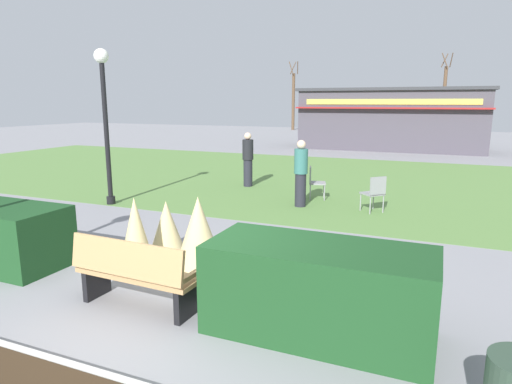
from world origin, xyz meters
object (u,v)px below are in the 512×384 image
cafe_chair_west (375,191)px  parked_car_west_slot (330,128)px  lamppost_mid (105,108)px  cafe_chair_east (314,180)px  park_bench (135,273)px  food_kiosk (391,119)px  parked_car_center_slot (402,130)px  tree_right_bg (293,100)px  person_strolling (301,173)px  person_standing (248,159)px  tree_left_bg (444,98)px

cafe_chair_west → parked_car_west_slot: 24.18m
lamppost_mid → cafe_chair_west: lamppost_mid is taller
lamppost_mid → cafe_chair_east: bearing=29.2°
park_bench → food_kiosk: food_kiosk is taller
cafe_chair_west → parked_car_west_slot: (-6.68, 23.24, 0.12)m
cafe_chair_east → parked_car_center_slot: parked_car_center_slot is taller
park_bench → tree_right_bg: bearing=105.1°
person_strolling → park_bench: bearing=99.6°
cafe_chair_west → parked_car_center_slot: 23.28m
park_bench → lamppost_mid: lamppost_mid is taller
cafe_chair_west → cafe_chair_east: same height
parked_car_west_slot → person_standing: bearing=-83.3°
food_kiosk → tree_right_bg: 17.90m
parked_car_west_slot → park_bench: bearing=-81.2°
tree_left_bg → park_bench: bearing=-95.2°
tree_left_bg → tree_right_bg: (-13.09, -0.33, -0.13)m
person_standing → tree_right_bg: size_ratio=0.27×
cafe_chair_east → person_standing: person_standing is taller
tree_left_bg → person_standing: bearing=-100.8°
park_bench → person_standing: size_ratio=1.02×
parked_car_west_slot → cafe_chair_east: bearing=-77.5°
tree_left_bg → parked_car_west_slot: bearing=-138.8°
cafe_chair_west → person_strolling: size_ratio=0.53×
park_bench → cafe_chair_west: bearing=71.8°
food_kiosk → tree_right_bg: tree_right_bg is taller
park_bench → cafe_chair_west: park_bench is taller
tree_right_bg → person_standing: bearing=-74.6°
food_kiosk → cafe_chair_west: bearing=-85.1°
park_bench → cafe_chair_east: size_ratio=1.93×
park_bench → food_kiosk: bearing=88.0°
person_strolling → person_standing: size_ratio=1.00×
park_bench → food_kiosk: 21.80m
person_standing → tree_right_bg: bearing=112.0°
lamppost_mid → person_standing: lamppost_mid is taller
cafe_chair_west → tree_right_bg: (-11.85, 29.85, 2.25)m
lamppost_mid → cafe_chair_east: size_ratio=4.38×
cafe_chair_east → person_standing: bearing=157.4°
tree_left_bg → tree_right_bg: bearing=-178.6°
lamppost_mid → person_standing: bearing=57.7°
lamppost_mid → food_kiosk: (5.14, 17.15, -0.78)m
lamppost_mid → tree_left_bg: 32.83m
person_standing → tree_right_bg: tree_right_bg is taller
park_bench → parked_car_west_slot: 29.93m
person_standing → parked_car_west_slot: 21.48m
person_strolling → parked_car_west_slot: (-4.86, 23.31, -0.22)m
food_kiosk → person_standing: (-2.84, -13.50, -0.83)m
parked_car_west_slot → tree_right_bg: size_ratio=0.67×
parked_car_west_slot → tree_right_bg: tree_right_bg is taller
park_bench → person_standing: bearing=104.2°
person_standing → tree_left_bg: (5.40, 28.26, 2.05)m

